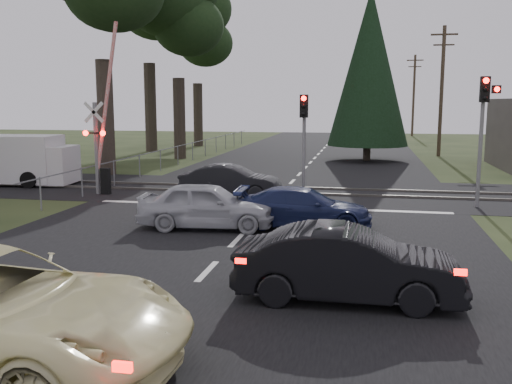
% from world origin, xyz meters
% --- Properties ---
extents(ground, '(120.00, 120.00, 0.00)m').
position_xyz_m(ground, '(0.00, 0.00, 0.00)').
color(ground, '#273417').
rests_on(ground, ground).
extents(road, '(14.00, 100.00, 0.01)m').
position_xyz_m(road, '(0.00, 10.00, 0.01)').
color(road, black).
rests_on(road, ground).
extents(rail_corridor, '(120.00, 8.00, 0.01)m').
position_xyz_m(rail_corridor, '(0.00, 12.00, 0.01)').
color(rail_corridor, black).
rests_on(rail_corridor, ground).
extents(stop_line, '(13.00, 0.35, 0.00)m').
position_xyz_m(stop_line, '(0.00, 8.20, 0.01)').
color(stop_line, silver).
rests_on(stop_line, ground).
extents(rail_near, '(120.00, 0.12, 0.10)m').
position_xyz_m(rail_near, '(0.00, 11.20, 0.05)').
color(rail_near, '#59544C').
rests_on(rail_near, ground).
extents(rail_far, '(120.00, 0.12, 0.10)m').
position_xyz_m(rail_far, '(0.00, 12.80, 0.05)').
color(rail_far, '#59544C').
rests_on(rail_far, ground).
extents(crossing_signal, '(1.62, 0.38, 6.96)m').
position_xyz_m(crossing_signal, '(-7.27, 9.79, 2.06)').
color(crossing_signal, slate).
rests_on(crossing_signal, ground).
extents(traffic_signal_right, '(0.68, 0.48, 4.70)m').
position_xyz_m(traffic_signal_right, '(7.55, 9.47, 3.31)').
color(traffic_signal_right, slate).
rests_on(traffic_signal_right, ground).
extents(traffic_signal_center, '(0.32, 0.48, 4.10)m').
position_xyz_m(traffic_signal_center, '(1.00, 10.68, 2.81)').
color(traffic_signal_center, slate).
rests_on(traffic_signal_center, ground).
extents(utility_pole_mid, '(1.80, 0.26, 9.00)m').
position_xyz_m(utility_pole_mid, '(8.50, 30.00, 4.73)').
color(utility_pole_mid, '#4C3D2D').
rests_on(utility_pole_mid, ground).
extents(utility_pole_far, '(1.80, 0.26, 9.00)m').
position_xyz_m(utility_pole_far, '(8.50, 55.00, 4.73)').
color(utility_pole_far, '#4C3D2D').
rests_on(utility_pole_far, ground).
extents(euc_tree_c, '(6.00, 6.00, 13.20)m').
position_xyz_m(euc_tree_c, '(-9.00, 25.00, 9.51)').
color(euc_tree_c, '#473D33').
rests_on(euc_tree_c, ground).
extents(euc_tree_e, '(6.00, 6.00, 13.20)m').
position_xyz_m(euc_tree_e, '(-11.00, 36.00, 9.51)').
color(euc_tree_e, '#473D33').
rests_on(euc_tree_e, ground).
extents(conifer_tree, '(5.20, 5.20, 11.00)m').
position_xyz_m(conifer_tree, '(3.50, 26.00, 5.99)').
color(conifer_tree, '#473D33').
rests_on(conifer_tree, ground).
extents(fence_left, '(0.10, 36.00, 1.20)m').
position_xyz_m(fence_left, '(-7.80, 22.50, 0.00)').
color(fence_left, slate).
rests_on(fence_left, ground).
extents(dark_hatchback, '(4.35, 1.53, 1.43)m').
position_xyz_m(dark_hatchback, '(3.19, -1.31, 0.72)').
color(dark_hatchback, black).
rests_on(dark_hatchback, ground).
extents(silver_car, '(4.28, 2.03, 1.41)m').
position_xyz_m(silver_car, '(-1.22, 4.34, 0.71)').
color(silver_car, '#AFB0B7').
rests_on(silver_car, ground).
extents(blue_sedan, '(4.22, 1.83, 1.21)m').
position_xyz_m(blue_sedan, '(1.63, 5.10, 0.60)').
color(blue_sedan, '#19224C').
rests_on(blue_sedan, ground).
extents(dark_car_far, '(4.03, 1.42, 1.32)m').
position_xyz_m(dark_car_far, '(-1.83, 9.90, 0.66)').
color(dark_car_far, black).
rests_on(dark_car_far, ground).
extents(white_van, '(6.03, 2.67, 2.29)m').
position_xyz_m(white_van, '(-12.63, 11.62, 1.16)').
color(white_van, silver).
rests_on(white_van, ground).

